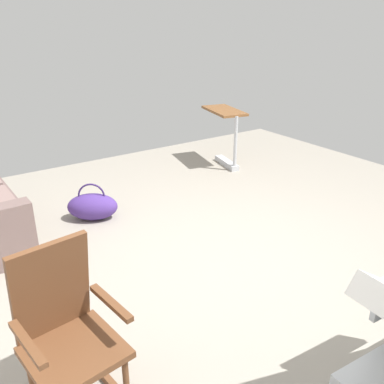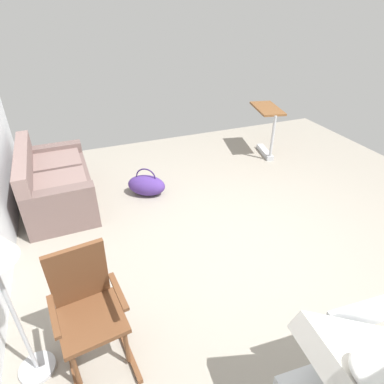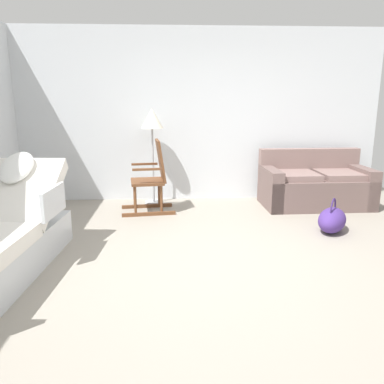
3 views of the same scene
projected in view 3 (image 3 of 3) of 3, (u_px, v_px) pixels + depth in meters
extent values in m
plane|color=gray|center=(213.00, 263.00, 3.86)|extent=(7.07, 7.07, 0.00)
cube|color=silver|center=(197.00, 116.00, 6.14)|extent=(5.86, 0.10, 2.70)
cube|color=white|center=(12.00, 193.00, 3.94)|extent=(0.97, 0.94, 0.61)
ellipsoid|color=white|center=(16.00, 167.00, 4.04)|extent=(0.37, 0.50, 0.37)
cube|color=silver|center=(53.00, 202.00, 3.74)|extent=(0.07, 0.56, 0.28)
cylinder|color=black|center=(61.00, 240.00, 4.36)|extent=(0.10, 0.10, 0.10)
cube|color=#68534F|center=(315.00, 192.00, 5.89)|extent=(1.62, 0.89, 0.45)
cube|color=#7F6660|center=(294.00, 176.00, 5.76)|extent=(0.69, 0.66, 0.10)
cube|color=#7F6660|center=(341.00, 175.00, 5.82)|extent=(0.69, 0.66, 0.10)
cube|color=#7F6660|center=(309.00, 161.00, 6.13)|extent=(1.60, 0.20, 0.40)
cube|color=#68534F|center=(270.00, 188.00, 5.82)|extent=(0.20, 0.85, 0.60)
cube|color=#68534F|center=(360.00, 186.00, 5.93)|extent=(0.20, 0.85, 0.60)
cube|color=brown|center=(147.00, 206.00, 5.85)|extent=(0.76, 0.13, 0.05)
cube|color=brown|center=(149.00, 214.00, 5.43)|extent=(0.76, 0.13, 0.05)
cylinder|color=brown|center=(135.00, 199.00, 5.37)|extent=(0.04, 0.04, 0.40)
cylinder|color=brown|center=(134.00, 192.00, 5.74)|extent=(0.04, 0.04, 0.40)
cylinder|color=brown|center=(161.00, 198.00, 5.43)|extent=(0.04, 0.04, 0.40)
cylinder|color=brown|center=(159.00, 191.00, 5.80)|extent=(0.04, 0.04, 0.40)
cube|color=brown|center=(147.00, 182.00, 5.54)|extent=(0.52, 0.53, 0.04)
cube|color=brown|center=(161.00, 161.00, 5.50)|extent=(0.17, 0.44, 0.60)
cube|color=brown|center=(146.00, 169.00, 5.27)|extent=(0.39, 0.09, 0.03)
cube|color=brown|center=(144.00, 164.00, 5.71)|extent=(0.39, 0.09, 0.03)
cylinder|color=#B2B5BA|center=(154.00, 202.00, 6.11)|extent=(0.28, 0.28, 0.03)
cylinder|color=#B2B5BA|center=(153.00, 165.00, 5.97)|extent=(0.03, 0.03, 1.15)
cone|color=silver|center=(152.00, 118.00, 5.81)|extent=(0.34, 0.34, 0.30)
ellipsoid|color=#472D7A|center=(332.00, 220.00, 4.74)|extent=(0.57, 0.64, 0.30)
torus|color=#312055|center=(333.00, 210.00, 4.71)|extent=(0.18, 0.26, 0.30)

